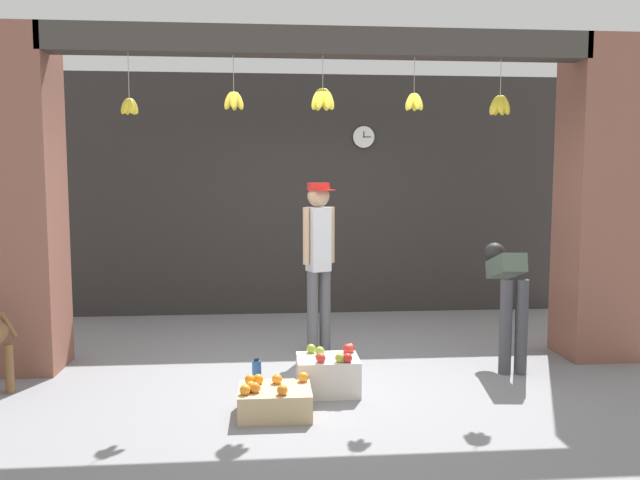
# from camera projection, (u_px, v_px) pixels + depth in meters

# --- Properties ---
(ground_plane) EXTENTS (60.00, 60.00, 0.00)m
(ground_plane) POSITION_uv_depth(u_px,v_px,m) (323.00, 371.00, 5.66)
(ground_plane) COLOR gray
(shop_back_wall) EXTENTS (6.76, 0.12, 3.06)m
(shop_back_wall) POSITION_uv_depth(u_px,v_px,m) (306.00, 195.00, 8.04)
(shop_back_wall) COLOR #2D2B28
(shop_back_wall) RESTS_ON ground_plane
(shop_pillar_left) EXTENTS (0.70, 0.60, 3.06)m
(shop_pillar_left) POSITION_uv_depth(u_px,v_px,m) (18.00, 203.00, 5.58)
(shop_pillar_left) COLOR brown
(shop_pillar_left) RESTS_ON ground_plane
(shop_pillar_right) EXTENTS (0.70, 0.60, 3.06)m
(shop_pillar_right) POSITION_uv_depth(u_px,v_px,m) (601.00, 201.00, 6.03)
(shop_pillar_right) COLOR brown
(shop_pillar_right) RESTS_ON ground_plane
(storefront_awning) EXTENTS (4.86, 0.28, 0.77)m
(storefront_awning) POSITION_uv_depth(u_px,v_px,m) (325.00, 47.00, 5.50)
(storefront_awning) COLOR #3D3833
(shopkeeper) EXTENTS (0.32, 0.31, 1.70)m
(shopkeeper) POSITION_uv_depth(u_px,v_px,m) (319.00, 253.00, 6.11)
(shopkeeper) COLOR #56565B
(shopkeeper) RESTS_ON ground_plane
(worker_stooping) EXTENTS (0.29, 0.85, 1.11)m
(worker_stooping) POSITION_uv_depth(u_px,v_px,m) (507.00, 287.00, 5.76)
(worker_stooping) COLOR #424247
(worker_stooping) RESTS_ON ground_plane
(fruit_crate_oranges) EXTENTS (0.54, 0.43, 0.27)m
(fruit_crate_oranges) POSITION_uv_depth(u_px,v_px,m) (274.00, 400.00, 4.61)
(fruit_crate_oranges) COLOR tan
(fruit_crate_oranges) RESTS_ON ground_plane
(fruit_crate_apples) EXTENTS (0.50, 0.39, 0.37)m
(fruit_crate_apples) POSITION_uv_depth(u_px,v_px,m) (328.00, 373.00, 5.08)
(fruit_crate_apples) COLOR silver
(fruit_crate_apples) RESTS_ON ground_plane
(water_bottle) EXTENTS (0.08, 0.08, 0.24)m
(water_bottle) POSITION_uv_depth(u_px,v_px,m) (257.00, 373.00, 5.25)
(water_bottle) COLOR #2D60AD
(water_bottle) RESTS_ON ground_plane
(wall_clock) EXTENTS (0.29, 0.03, 0.29)m
(wall_clock) POSITION_uv_depth(u_px,v_px,m) (364.00, 137.00, 7.95)
(wall_clock) COLOR black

